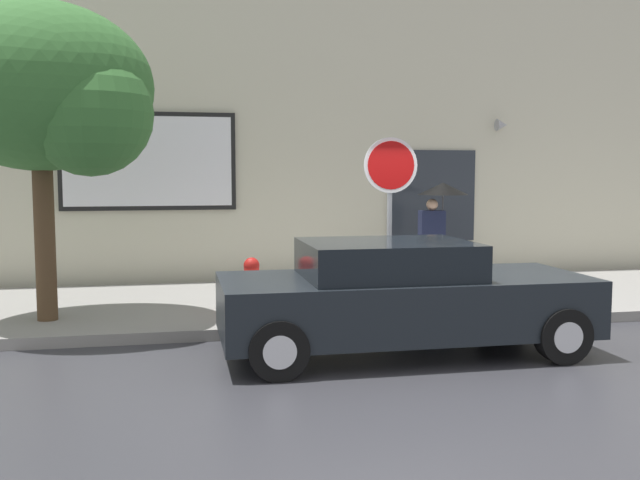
% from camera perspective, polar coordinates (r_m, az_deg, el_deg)
% --- Properties ---
extents(ground_plane, '(60.00, 60.00, 0.00)m').
position_cam_1_polar(ground_plane, '(8.59, 7.09, -9.03)').
color(ground_plane, '#333338').
extents(sidewalk, '(20.00, 4.00, 0.15)m').
position_cam_1_polar(sidewalk, '(11.39, 2.27, -5.01)').
color(sidewalk, gray).
rests_on(sidewalk, ground).
extents(building_facade, '(20.00, 0.67, 7.00)m').
position_cam_1_polar(building_facade, '(13.70, -0.30, 11.08)').
color(building_facade, beige).
rests_on(building_facade, ground).
extents(parked_car, '(4.34, 1.83, 1.35)m').
position_cam_1_polar(parked_car, '(8.38, 6.59, -4.67)').
color(parked_car, black).
rests_on(parked_car, ground).
extents(fire_hydrant, '(0.30, 0.44, 0.79)m').
position_cam_1_polar(fire_hydrant, '(10.12, -5.58, -3.70)').
color(fire_hydrant, red).
rests_on(fire_hydrant, sidewalk).
extents(pedestrian_with_umbrella, '(0.91, 0.91, 1.83)m').
position_cam_1_polar(pedestrian_with_umbrella, '(12.80, 9.68, 2.86)').
color(pedestrian_with_umbrella, black).
rests_on(pedestrian_with_umbrella, sidewalk).
extents(street_tree, '(2.98, 2.53, 4.26)m').
position_cam_1_polar(street_tree, '(10.07, -21.17, 11.11)').
color(street_tree, '#4C3823').
rests_on(street_tree, sidewalk).
extents(stop_sign, '(0.76, 0.10, 2.48)m').
position_cam_1_polar(stop_sign, '(9.69, 5.74, 4.00)').
color(stop_sign, gray).
rests_on(stop_sign, sidewalk).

